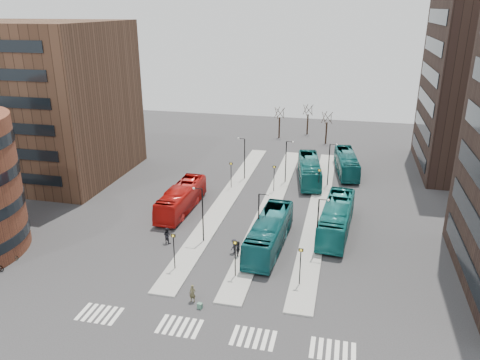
% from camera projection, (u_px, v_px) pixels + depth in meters
% --- Properties ---
extents(island_left, '(2.50, 45.00, 0.15)m').
position_uv_depth(island_left, '(227.00, 199.00, 61.46)').
color(island_left, gray).
rests_on(island_left, ground).
extents(island_mid, '(2.50, 45.00, 0.15)m').
position_uv_depth(island_mid, '(272.00, 203.00, 60.17)').
color(island_mid, gray).
rests_on(island_mid, ground).
extents(island_right, '(2.50, 45.00, 0.15)m').
position_uv_depth(island_right, '(319.00, 207.00, 58.88)').
color(island_right, gray).
rests_on(island_right, ground).
extents(suitcase, '(0.46, 0.39, 0.50)m').
position_uv_depth(suitcase, '(200.00, 306.00, 39.26)').
color(suitcase, navy).
rests_on(suitcase, ground).
extents(red_bus, '(2.93, 11.58, 3.21)m').
position_uv_depth(red_bus, '(181.00, 198.00, 57.69)').
color(red_bus, '#B8120E').
rests_on(red_bus, ground).
extents(teal_bus_a, '(3.52, 12.38, 3.41)m').
position_uv_depth(teal_bus_a, '(269.00, 233.00, 48.74)').
color(teal_bus_a, '#12595E').
rests_on(teal_bus_a, ground).
extents(teal_bus_b, '(4.52, 12.16, 3.31)m').
position_uv_depth(teal_bus_b, '(309.00, 170.00, 67.48)').
color(teal_bus_b, '#135F5E').
rests_on(teal_bus_b, ground).
extents(teal_bus_c, '(3.85, 12.64, 3.47)m').
position_uv_depth(teal_bus_c, '(336.00, 218.00, 52.07)').
color(teal_bus_c, '#167170').
rests_on(teal_bus_c, ground).
extents(teal_bus_d, '(4.19, 11.59, 3.16)m').
position_uv_depth(teal_bus_d, '(346.00, 163.00, 70.70)').
color(teal_bus_d, '#125A5B').
rests_on(teal_bus_d, ground).
extents(traveller, '(0.61, 0.42, 1.62)m').
position_uv_depth(traveller, '(193.00, 294.00, 39.97)').
color(traveller, brown).
rests_on(traveller, ground).
extents(commuter_a, '(1.04, 0.92, 1.78)m').
position_uv_depth(commuter_a, '(167.00, 235.00, 49.93)').
color(commuter_a, black).
rests_on(commuter_a, ground).
extents(commuter_b, '(0.69, 1.12, 1.78)m').
position_uv_depth(commuter_b, '(238.00, 249.00, 47.07)').
color(commuter_b, black).
rests_on(commuter_b, ground).
extents(commuter_c, '(0.86, 1.13, 1.55)m').
position_uv_depth(commuter_c, '(234.00, 246.00, 47.97)').
color(commuter_c, black).
rests_on(commuter_c, ground).
extents(bicycle_far, '(1.63, 0.90, 0.81)m').
position_uv_depth(bicycle_far, '(11.00, 257.00, 46.64)').
color(bicycle_far, gray).
rests_on(bicycle_far, ground).
extents(crosswalk_stripes, '(22.35, 2.40, 0.01)m').
position_uv_depth(crosswalk_stripes, '(213.00, 331.00, 36.54)').
color(crosswalk_stripes, silver).
rests_on(crosswalk_stripes, ground).
extents(office_block, '(25.00, 20.12, 22.00)m').
position_uv_depth(office_block, '(33.00, 101.00, 67.73)').
color(office_block, '#4E3424').
rests_on(office_block, ground).
extents(sign_poles, '(12.45, 22.12, 3.65)m').
position_uv_depth(sign_poles, '(258.00, 208.00, 53.06)').
color(sign_poles, black).
rests_on(sign_poles, ground).
extents(lamp_posts, '(14.04, 20.24, 6.12)m').
position_uv_depth(lamp_posts, '(275.00, 183.00, 56.99)').
color(lamp_posts, black).
rests_on(lamp_posts, ground).
extents(bare_trees, '(10.97, 8.14, 5.90)m').
position_uv_depth(bare_trees, '(304.00, 125.00, 88.89)').
color(bare_trees, black).
rests_on(bare_trees, ground).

